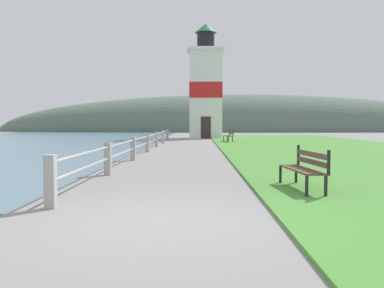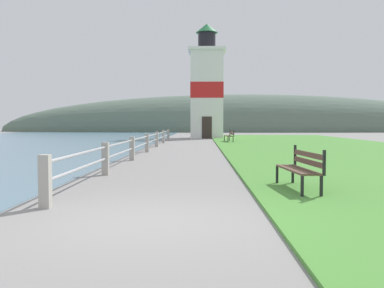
% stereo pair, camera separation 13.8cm
% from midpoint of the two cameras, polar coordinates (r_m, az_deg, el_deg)
% --- Properties ---
extents(ground_plane, '(160.00, 160.00, 0.00)m').
position_cam_midpoint_polar(ground_plane, '(6.39, -6.32, -10.34)').
color(ground_plane, gray).
extents(grass_verge, '(12.00, 50.48, 0.06)m').
position_cam_midpoint_polar(grass_verge, '(24.12, 17.99, -0.66)').
color(grass_verge, '#4C8E38').
rests_on(grass_verge, ground_plane).
extents(seawall_railing, '(0.18, 27.79, 0.91)m').
position_cam_midpoint_polar(seawall_railing, '(21.15, -6.17, 0.36)').
color(seawall_railing, '#A8A399').
rests_on(seawall_railing, ground_plane).
extents(park_bench_near, '(0.63, 1.89, 0.94)m').
position_cam_midpoint_polar(park_bench_near, '(9.30, 14.45, -2.89)').
color(park_bench_near, brown).
rests_on(park_bench_near, ground_plane).
extents(park_bench_midway, '(0.63, 1.95, 0.94)m').
position_cam_midpoint_polar(park_bench_midway, '(31.52, 4.85, 1.20)').
color(park_bench_midway, brown).
rests_on(park_bench_midway, ground_plane).
extents(lighthouse, '(3.41, 3.41, 10.63)m').
position_cam_midpoint_polar(lighthouse, '(40.27, 1.73, 7.41)').
color(lighthouse, white).
rests_on(lighthouse, ground_plane).
extents(distant_hillside, '(80.00, 16.00, 12.00)m').
position_cam_midpoint_polar(distant_hillside, '(70.21, 6.73, 1.67)').
color(distant_hillside, '#566B5B').
rests_on(distant_hillside, ground_plane).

